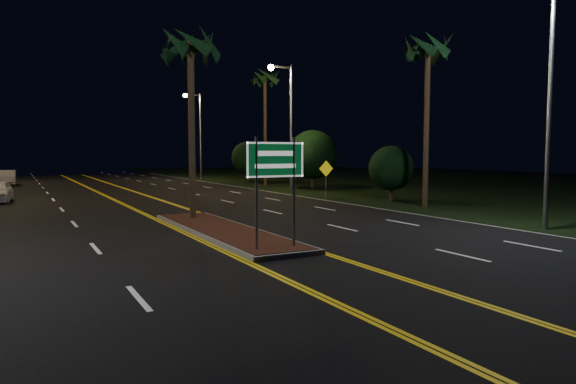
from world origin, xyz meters
TOP-DOWN VIEW (x-y plane):
  - ground at (0.00, 0.00)m, footprint 120.00×120.00m
  - grass_right at (30.00, 25.00)m, footprint 40.00×110.00m
  - median_island at (0.00, 7.00)m, footprint 2.25×10.25m
  - highway_sign at (0.00, 2.80)m, footprint 1.80×0.08m
  - streetlight_right_near at (10.61, 2.00)m, footprint 1.91×0.44m
  - streetlight_right_mid at (10.61, 22.00)m, footprint 1.91×0.44m
  - streetlight_right_far at (10.61, 42.00)m, footprint 1.91×0.44m
  - palm_median at (0.00, 10.50)m, footprint 2.40×2.40m
  - palm_right_near at (12.50, 10.00)m, footprint 2.40×2.40m
  - palm_right_far at (12.80, 30.00)m, footprint 2.40×2.40m
  - shrub_near at (13.50, 14.00)m, footprint 2.70×2.70m
  - shrub_mid at (14.00, 24.00)m, footprint 3.78×3.78m
  - shrub_far at (13.80, 36.00)m, footprint 3.24×3.24m
  - car_far at (-7.12, 40.40)m, footprint 2.10×4.73m
  - warning_sign at (10.80, 17.04)m, footprint 0.99×0.09m

SIDE VIEW (x-z plane):
  - ground at x=0.00m, z-range 0.00..0.00m
  - grass_right at x=30.00m, z-range 0.00..0.01m
  - median_island at x=0.00m, z-range 0.00..0.17m
  - car_far at x=-7.12m, z-range 0.00..1.56m
  - warning_sign at x=10.80m, z-range 0.35..2.71m
  - shrub_near at x=13.50m, z-range 0.30..3.60m
  - shrub_far at x=13.80m, z-range 0.36..4.32m
  - highway_sign at x=0.00m, z-range 0.80..4.00m
  - shrub_mid at x=14.00m, z-range 0.42..5.04m
  - streetlight_right_near at x=10.61m, z-range 1.16..10.16m
  - streetlight_right_mid at x=10.61m, z-range 1.16..10.16m
  - streetlight_right_far at x=10.61m, z-range 1.16..10.16m
  - palm_median at x=0.00m, z-range 3.13..11.43m
  - palm_right_near at x=12.50m, z-range 3.56..12.86m
  - palm_right_far at x=12.80m, z-range 3.99..14.29m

